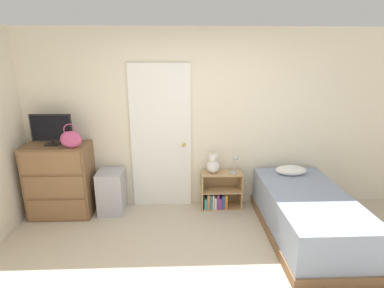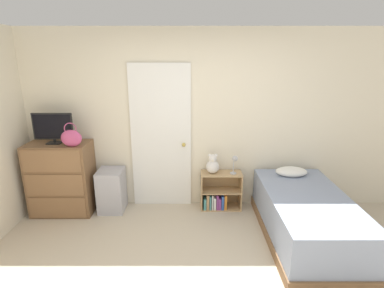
{
  "view_description": "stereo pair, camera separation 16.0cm",
  "coord_description": "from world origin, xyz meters",
  "views": [
    {
      "loc": [
        -0.18,
        -2.22,
        2.18
      ],
      "look_at": [
        -0.03,
        1.69,
        1.02
      ],
      "focal_mm": 28.0,
      "sensor_mm": 36.0,
      "label": 1
    },
    {
      "loc": [
        -0.02,
        -2.23,
        2.18
      ],
      "look_at": [
        -0.03,
        1.69,
        1.02
      ],
      "focal_mm": 28.0,
      "sensor_mm": 36.0,
      "label": 2
    }
  ],
  "objects": [
    {
      "name": "teddy_bear",
      "position": [
        0.28,
        1.79,
        0.68
      ],
      "size": [
        0.19,
        0.19,
        0.29
      ],
      "color": "silver",
      "rests_on": "bookshelf"
    },
    {
      "name": "dresser",
      "position": [
        -1.86,
        1.69,
        0.51
      ],
      "size": [
        0.84,
        0.48,
        1.03
      ],
      "color": "brown",
      "rests_on": "ground_plane"
    },
    {
      "name": "storage_bin",
      "position": [
        -1.18,
        1.73,
        0.31
      ],
      "size": [
        0.36,
        0.39,
        0.62
      ],
      "color": "#ADADB7",
      "rests_on": "ground_plane"
    },
    {
      "name": "tv",
      "position": [
        -1.89,
        1.69,
        1.25
      ],
      "size": [
        0.54,
        0.16,
        0.42
      ],
      "color": "black",
      "rests_on": "dresser"
    },
    {
      "name": "bed",
      "position": [
        1.37,
        1.02,
        0.29
      ],
      "size": [
        0.97,
        1.83,
        0.68
      ],
      "color": "brown",
      "rests_on": "ground_plane"
    },
    {
      "name": "bookshelf",
      "position": [
        0.38,
        1.79,
        0.21
      ],
      "size": [
        0.59,
        0.27,
        0.55
      ],
      "color": "tan",
      "rests_on": "ground_plane"
    },
    {
      "name": "desk_lamp",
      "position": [
        0.59,
        1.75,
        0.75
      ],
      "size": [
        0.1,
        0.1,
        0.27
      ],
      "color": "#B2B2B7",
      "rests_on": "bookshelf"
    },
    {
      "name": "wall_back",
      "position": [
        0.0,
        1.97,
        1.27
      ],
      "size": [
        10.0,
        0.06,
        2.55
      ],
      "color": "beige",
      "rests_on": "ground_plane"
    },
    {
      "name": "door_closed",
      "position": [
        -0.46,
        1.92,
        1.04
      ],
      "size": [
        0.86,
        0.09,
        2.09
      ],
      "color": "white",
      "rests_on": "ground_plane"
    },
    {
      "name": "handbag",
      "position": [
        -1.59,
        1.54,
        1.15
      ],
      "size": [
        0.27,
        0.1,
        0.32
      ],
      "color": "#C64C7F",
      "rests_on": "dresser"
    }
  ]
}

